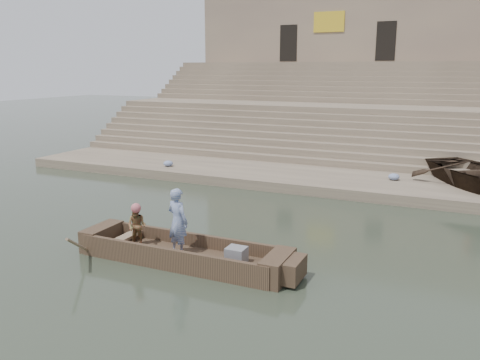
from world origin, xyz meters
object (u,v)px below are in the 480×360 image
Objects in this scene: standing_man at (178,221)px; rowing_man at (137,226)px; television at (236,255)px; main_rowboat at (183,258)px.

rowing_man is (-1.28, 0.03, -0.30)m from standing_man.
main_rowboat is at bearing 180.00° from television.
main_rowboat is 4.58× the size of rowing_man.
standing_man reaches higher than rowing_man.
rowing_man is (-1.38, 0.00, 0.66)m from main_rowboat.
television is at bearing -0.00° from main_rowboat.
television is (1.49, -0.00, 0.31)m from main_rowboat.
main_rowboat is 1.52m from rowing_man.
rowing_man is 2.88m from television.
rowing_man reaches higher than television.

